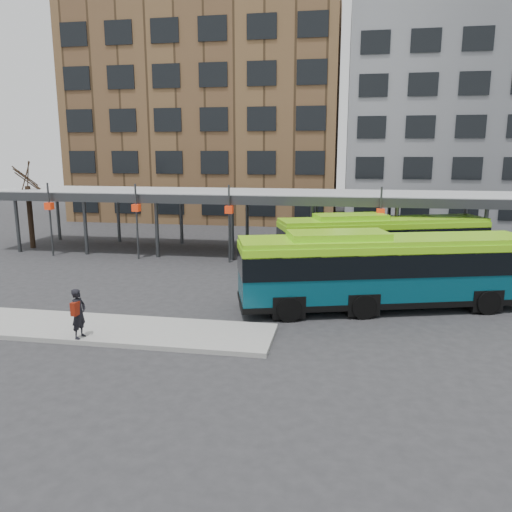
{
  "coord_description": "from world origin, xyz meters",
  "views": [
    {
      "loc": [
        3.84,
        -19.89,
        6.77
      ],
      "look_at": [
        -0.24,
        3.45,
        1.8
      ],
      "focal_mm": 35.0,
      "sensor_mm": 36.0,
      "label": 1
    }
  ],
  "objects_px": {
    "bus_front": "(383,269)",
    "pedestrian": "(79,313)",
    "bus_rear": "(382,241)",
    "tree": "(30,214)"
  },
  "relations": [
    {
      "from": "bus_front",
      "to": "pedestrian",
      "type": "relative_size",
      "value": 7.02
    },
    {
      "from": "tree",
      "to": "bus_rear",
      "type": "distance_m",
      "value": 24.27
    },
    {
      "from": "bus_front",
      "to": "pedestrian",
      "type": "distance_m",
      "value": 12.52
    },
    {
      "from": "bus_front",
      "to": "bus_rear",
      "type": "bearing_deg",
      "value": 70.07
    },
    {
      "from": "pedestrian",
      "to": "bus_front",
      "type": "bearing_deg",
      "value": -56.32
    },
    {
      "from": "bus_rear",
      "to": "pedestrian",
      "type": "relative_size",
      "value": 6.68
    },
    {
      "from": "tree",
      "to": "bus_front",
      "type": "distance_m",
      "value": 25.76
    },
    {
      "from": "bus_rear",
      "to": "pedestrian",
      "type": "distance_m",
      "value": 17.72
    },
    {
      "from": "tree",
      "to": "bus_front",
      "type": "height_order",
      "value": "tree"
    },
    {
      "from": "bus_rear",
      "to": "pedestrian",
      "type": "xyz_separation_m",
      "value": [
        -11.46,
        -13.5,
        -0.62
      ]
    }
  ]
}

